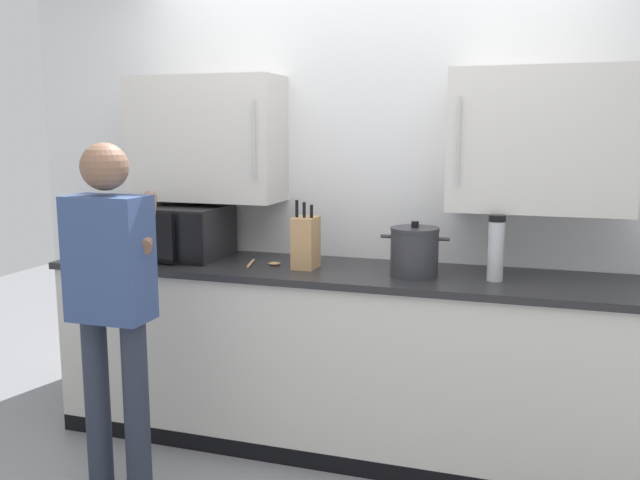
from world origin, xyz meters
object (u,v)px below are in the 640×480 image
microwave_oven (173,231)px  knife_block (306,242)px  person_figure (111,292)px  wooden_spoon (264,263)px  thermos_flask (496,248)px  stock_pot (414,252)px

microwave_oven → knife_block: (0.80, -0.07, -0.01)m
knife_block → person_figure: 0.98m
wooden_spoon → person_figure: size_ratio=0.12×
person_figure → wooden_spoon: bearing=62.4°
thermos_flask → person_figure: 1.73m
thermos_flask → knife_block: 0.93m
stock_pot → thermos_flask: bearing=2.5°
knife_block → thermos_flask: bearing=-0.0°
microwave_oven → wooden_spoon: microwave_oven is taller
microwave_oven → stock_pot: size_ratio=1.61×
person_figure → microwave_oven: bearing=102.0°
microwave_oven → knife_block: 0.80m
knife_block → person_figure: size_ratio=0.22×
microwave_oven → thermos_flask: bearing=-2.4°
thermos_flask → stock_pot: (-0.37, -0.02, -0.04)m
wooden_spoon → person_figure: 0.85m
microwave_oven → thermos_flask: size_ratio=1.72×
wooden_spoon → knife_block: size_ratio=0.54×
wooden_spoon → person_figure: (-0.39, -0.75, -0.00)m
stock_pot → person_figure: size_ratio=0.21×
wooden_spoon → microwave_oven: bearing=172.7°
thermos_flask → person_figure: size_ratio=0.19×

